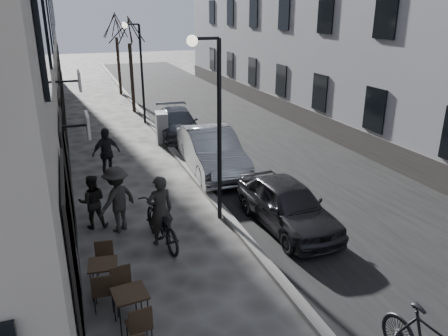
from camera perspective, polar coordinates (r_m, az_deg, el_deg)
road at (r=22.82m, az=0.23°, el=5.59°), size 7.30×60.00×0.00m
kerb at (r=21.86m, az=-8.82°, el=4.86°), size 0.25×60.00×0.12m
streetlamp_near at (r=11.61m, az=-1.43°, el=7.48°), size 0.90×0.28×5.09m
streetlamp_far at (r=23.17m, az=-11.18°, el=13.39°), size 0.90×0.28×5.09m
tree_near at (r=26.03m, az=-12.37°, el=17.32°), size 2.40×2.40×5.70m
tree_far at (r=31.98m, az=-13.98°, el=17.61°), size 2.40×2.40×5.70m
bistro_set_b at (r=8.73m, az=-12.09°, el=-17.20°), size 0.68×1.55×0.89m
bistro_set_c at (r=9.73m, az=-15.41°, el=-13.33°), size 0.66×1.48×0.86m
utility_cabinet at (r=19.89m, az=-8.11°, el=5.27°), size 0.61×0.97×1.38m
bicycle at (r=11.29m, az=-8.25°, el=-7.15°), size 1.05×2.23×1.13m
cyclist_rider at (r=11.13m, az=-8.34°, el=-5.51°), size 0.73×0.53×1.84m
pedestrian_near at (r=12.42m, az=-16.81°, el=-4.22°), size 0.79×0.65×1.52m
pedestrian_mid at (r=12.00m, az=-13.80°, el=-3.98°), size 1.36×1.24×1.83m
pedestrian_far at (r=15.92m, az=-15.12°, el=1.87°), size 1.16×0.84×1.82m
car_near at (r=12.08m, az=8.28°, el=-4.72°), size 1.74×3.98×1.34m
car_mid at (r=16.01m, az=-1.64°, el=2.24°), size 1.93×4.91×1.59m
car_far at (r=20.78m, az=-6.09°, el=5.84°), size 2.19×4.53×1.27m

